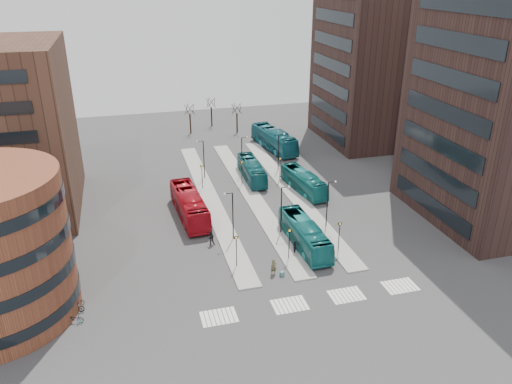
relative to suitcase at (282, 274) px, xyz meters
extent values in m
plane|color=#323234|center=(0.16, -8.97, -0.26)|extent=(160.00, 160.00, 0.00)
cube|color=gray|center=(-3.84, 21.03, -0.19)|extent=(2.50, 45.00, 0.15)
cube|color=gray|center=(2.16, 21.03, -0.19)|extent=(2.50, 45.00, 0.15)
cube|color=gray|center=(8.16, 21.03, -0.19)|extent=(2.50, 45.00, 0.15)
cube|color=#1C229E|center=(0.00, 0.00, 0.00)|extent=(0.50, 0.44, 0.52)
imported|color=#AA0D19|center=(-7.40, 16.48, 1.47)|extent=(3.71, 12.62, 3.47)
imported|color=#156B6D|center=(4.47, 5.38, 1.30)|extent=(2.91, 11.30, 3.13)
imported|color=#13585F|center=(3.79, 26.91, 1.21)|extent=(2.79, 10.66, 2.95)
imported|color=#166E6E|center=(9.94, 20.47, 1.22)|extent=(3.88, 10.85, 2.96)
imported|color=#155B6A|center=(11.29, 39.57, 1.58)|extent=(5.25, 13.59, 3.69)
imported|color=brown|center=(-0.78, 0.54, 0.66)|extent=(0.72, 0.52, 1.85)
imported|color=black|center=(-6.04, 8.52, 0.64)|extent=(0.96, 0.80, 1.80)
imported|color=black|center=(2.81, 3.96, 0.56)|extent=(0.40, 0.96, 1.64)
imported|color=black|center=(4.95, 6.09, 0.65)|extent=(1.21, 1.36, 1.83)
imported|color=gray|center=(-20.84, -2.28, 0.19)|extent=(1.82, 1.01, 0.91)
imported|color=gray|center=(-20.84, -0.64, 0.27)|extent=(1.83, 0.90, 1.06)
imported|color=gray|center=(-20.84, 0.36, 0.15)|extent=(1.57, 0.56, 0.82)
cube|color=silver|center=(-9.34, -4.97, -0.26)|extent=(0.35, 2.40, 0.01)
cube|color=silver|center=(-8.91, -4.97, -0.26)|extent=(0.35, 2.40, 0.01)
cube|color=silver|center=(-8.48, -4.97, -0.26)|extent=(0.35, 2.40, 0.01)
cube|color=silver|center=(-8.06, -4.97, -0.26)|extent=(0.35, 2.40, 0.01)
cube|color=silver|center=(-7.63, -4.97, -0.26)|extent=(0.35, 2.40, 0.01)
cube|color=silver|center=(-7.20, -4.97, -0.26)|extent=(0.35, 2.40, 0.01)
cube|color=silver|center=(-6.77, -4.97, -0.26)|extent=(0.35, 2.40, 0.01)
cube|color=silver|center=(-6.34, -4.97, -0.26)|extent=(0.35, 2.40, 0.01)
cube|color=silver|center=(-2.34, -4.97, -0.26)|extent=(0.35, 2.40, 0.01)
cube|color=silver|center=(-1.91, -4.97, -0.26)|extent=(0.35, 2.40, 0.01)
cube|color=silver|center=(-1.48, -4.97, -0.26)|extent=(0.35, 2.40, 0.01)
cube|color=silver|center=(-1.06, -4.97, -0.26)|extent=(0.35, 2.40, 0.01)
cube|color=silver|center=(-0.63, -4.97, -0.26)|extent=(0.35, 2.40, 0.01)
cube|color=silver|center=(-0.20, -4.97, -0.26)|extent=(0.35, 2.40, 0.01)
cube|color=silver|center=(0.23, -4.97, -0.26)|extent=(0.35, 2.40, 0.01)
cube|color=silver|center=(0.66, -4.97, -0.26)|extent=(0.35, 2.40, 0.01)
cube|color=silver|center=(3.66, -4.97, -0.26)|extent=(0.35, 2.40, 0.01)
cube|color=silver|center=(4.09, -4.97, -0.26)|extent=(0.35, 2.40, 0.01)
cube|color=silver|center=(4.52, -4.97, -0.26)|extent=(0.35, 2.40, 0.01)
cube|color=silver|center=(4.94, -4.97, -0.26)|extent=(0.35, 2.40, 0.01)
cube|color=silver|center=(5.37, -4.97, -0.26)|extent=(0.35, 2.40, 0.01)
cube|color=silver|center=(5.80, -4.97, -0.26)|extent=(0.35, 2.40, 0.01)
cube|color=silver|center=(6.23, -4.97, -0.26)|extent=(0.35, 2.40, 0.01)
cube|color=silver|center=(6.66, -4.97, -0.26)|extent=(0.35, 2.40, 0.01)
cube|color=silver|center=(9.66, -4.97, -0.26)|extent=(0.35, 2.40, 0.01)
cube|color=silver|center=(10.09, -4.97, -0.26)|extent=(0.35, 2.40, 0.01)
cube|color=silver|center=(10.52, -4.97, -0.26)|extent=(0.35, 2.40, 0.01)
cube|color=silver|center=(10.94, -4.97, -0.26)|extent=(0.35, 2.40, 0.01)
cube|color=silver|center=(11.37, -4.97, -0.26)|extent=(0.35, 2.40, 0.01)
cube|color=silver|center=(11.80, -4.97, -0.26)|extent=(0.35, 2.40, 0.01)
cube|color=silver|center=(12.23, -4.97, -0.26)|extent=(0.35, 2.40, 0.01)
cube|color=silver|center=(12.66, -4.97, -0.26)|extent=(0.35, 2.40, 0.01)
cube|color=black|center=(22.10, 7.03, 2.24)|extent=(0.12, 16.00, 2.00)
cube|color=black|center=(22.10, 7.03, 6.24)|extent=(0.12, 16.00, 2.00)
cube|color=black|center=(22.10, 7.03, 10.24)|extent=(0.12, 16.00, 2.00)
cube|color=black|center=(22.10, 7.03, 14.24)|extent=(0.12, 16.00, 2.00)
cube|color=black|center=(22.10, 7.03, 18.24)|extent=(0.12, 16.00, 2.00)
cube|color=black|center=(22.10, 7.03, 22.24)|extent=(0.12, 16.00, 2.00)
cube|color=black|center=(22.10, 7.03, 26.24)|extent=(0.12, 16.00, 2.00)
cube|color=#301E1B|center=(32.16, 41.03, 14.74)|extent=(20.00, 20.00, 30.00)
cube|color=black|center=(22.10, 41.03, 2.24)|extent=(0.12, 16.00, 2.00)
cube|color=black|center=(22.10, 41.03, 6.24)|extent=(0.12, 16.00, 2.00)
cube|color=black|center=(22.10, 41.03, 10.24)|extent=(0.12, 16.00, 2.00)
cube|color=black|center=(22.10, 41.03, 14.24)|extent=(0.12, 16.00, 2.00)
cube|color=black|center=(22.10, 41.03, 18.24)|extent=(0.12, 16.00, 2.00)
cube|color=black|center=(22.10, 41.03, 22.24)|extent=(0.12, 16.00, 2.00)
cylinder|color=black|center=(-4.24, 3.03, 1.64)|extent=(0.10, 0.10, 3.50)
cube|color=black|center=(-4.24, 3.03, 3.39)|extent=(0.45, 0.10, 0.30)
cube|color=yellow|center=(-4.24, 2.97, 3.39)|extent=(0.20, 0.02, 0.20)
cylinder|color=black|center=(-4.24, 25.03, 1.64)|extent=(0.10, 0.10, 3.50)
cube|color=black|center=(-4.24, 25.03, 3.39)|extent=(0.45, 0.10, 0.30)
cube|color=yellow|center=(-4.24, 24.97, 3.39)|extent=(0.20, 0.02, 0.20)
cylinder|color=black|center=(1.76, 3.03, 1.64)|extent=(0.10, 0.10, 3.50)
cube|color=black|center=(1.76, 3.03, 3.39)|extent=(0.45, 0.10, 0.30)
cube|color=yellow|center=(1.76, 2.97, 3.39)|extent=(0.20, 0.02, 0.20)
cylinder|color=black|center=(1.76, 25.03, 1.64)|extent=(0.10, 0.10, 3.50)
cube|color=black|center=(1.76, 25.03, 3.39)|extent=(0.45, 0.10, 0.30)
cube|color=yellow|center=(1.76, 24.97, 3.39)|extent=(0.20, 0.02, 0.20)
cylinder|color=black|center=(7.76, 3.03, 1.64)|extent=(0.10, 0.10, 3.50)
cube|color=black|center=(7.76, 3.03, 3.39)|extent=(0.45, 0.10, 0.30)
cube|color=yellow|center=(7.76, 2.97, 3.39)|extent=(0.20, 0.02, 0.20)
cylinder|color=black|center=(7.76, 25.03, 1.64)|extent=(0.10, 0.10, 3.50)
cube|color=black|center=(7.76, 25.03, 3.39)|extent=(0.45, 0.10, 0.30)
cube|color=yellow|center=(7.76, 24.97, 3.39)|extent=(0.20, 0.02, 0.20)
cylinder|color=black|center=(-3.24, 9.03, 2.89)|extent=(0.14, 0.14, 6.00)
cylinder|color=black|center=(-3.69, 9.03, 5.89)|extent=(0.90, 0.08, 0.08)
sphere|color=silver|center=(-4.14, 9.03, 5.89)|extent=(0.24, 0.24, 0.24)
cylinder|color=black|center=(-3.24, 29.03, 2.89)|extent=(0.14, 0.14, 6.00)
cylinder|color=black|center=(-3.69, 29.03, 5.89)|extent=(0.90, 0.08, 0.08)
sphere|color=silver|center=(-4.14, 29.03, 5.89)|extent=(0.24, 0.24, 0.24)
cylinder|color=black|center=(2.76, 9.03, 2.89)|extent=(0.14, 0.14, 6.00)
cylinder|color=black|center=(3.21, 9.03, 5.89)|extent=(0.90, 0.08, 0.08)
sphere|color=silver|center=(3.66, 9.03, 5.89)|extent=(0.24, 0.24, 0.24)
cylinder|color=black|center=(2.76, 29.03, 2.89)|extent=(0.14, 0.14, 6.00)
cylinder|color=black|center=(3.21, 29.03, 5.89)|extent=(0.90, 0.08, 0.08)
sphere|color=silver|center=(3.66, 29.03, 5.89)|extent=(0.24, 0.24, 0.24)
cylinder|color=black|center=(8.76, 9.03, 2.89)|extent=(0.14, 0.14, 6.00)
cylinder|color=black|center=(9.21, 9.03, 5.89)|extent=(0.90, 0.08, 0.08)
sphere|color=silver|center=(9.66, 9.03, 5.89)|extent=(0.24, 0.24, 0.24)
cylinder|color=black|center=(8.76, 29.03, 2.89)|extent=(0.14, 0.14, 6.00)
cylinder|color=black|center=(9.21, 29.03, 5.89)|extent=(0.90, 0.08, 0.08)
sphere|color=silver|center=(9.66, 29.03, 5.89)|extent=(0.24, 0.24, 0.24)
cylinder|color=black|center=(-1.84, 53.03, 1.74)|extent=(0.30, 0.30, 4.00)
cylinder|color=black|center=(-1.14, 53.03, 4.64)|extent=(0.10, 1.56, 1.95)
cylinder|color=black|center=(-1.63, 53.69, 4.64)|extent=(1.48, 0.59, 1.97)
cylinder|color=black|center=(-2.41, 53.44, 4.64)|extent=(0.90, 1.31, 1.99)
cylinder|color=black|center=(-2.41, 52.62, 4.64)|extent=(0.89, 1.31, 1.99)
cylinder|color=black|center=(-1.63, 52.36, 4.64)|extent=(1.48, 0.58, 1.97)
cylinder|color=black|center=(3.16, 57.03, 1.74)|extent=(0.30, 0.30, 4.00)
cylinder|color=black|center=(3.86, 57.03, 4.64)|extent=(0.10, 1.56, 1.95)
cylinder|color=black|center=(3.37, 57.69, 4.64)|extent=(1.48, 0.59, 1.97)
cylinder|color=black|center=(2.59, 57.44, 4.64)|extent=(0.90, 1.31, 1.99)
cylinder|color=black|center=(2.59, 56.62, 4.64)|extent=(0.89, 1.31, 1.99)
cylinder|color=black|center=(3.37, 56.36, 4.64)|extent=(1.48, 0.58, 1.97)
cylinder|color=black|center=(7.16, 51.03, 1.74)|extent=(0.30, 0.30, 4.00)
cylinder|color=black|center=(7.86, 51.03, 4.64)|extent=(0.10, 1.56, 1.95)
cylinder|color=black|center=(7.37, 51.69, 4.64)|extent=(1.48, 0.59, 1.97)
cylinder|color=black|center=(6.59, 51.44, 4.64)|extent=(0.90, 1.31, 1.99)
cylinder|color=black|center=(6.59, 50.62, 4.64)|extent=(0.89, 1.31, 1.99)
cylinder|color=black|center=(7.37, 50.36, 4.64)|extent=(1.48, 0.58, 1.97)
camera|label=1|loc=(-14.48, -42.46, 29.43)|focal=35.00mm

